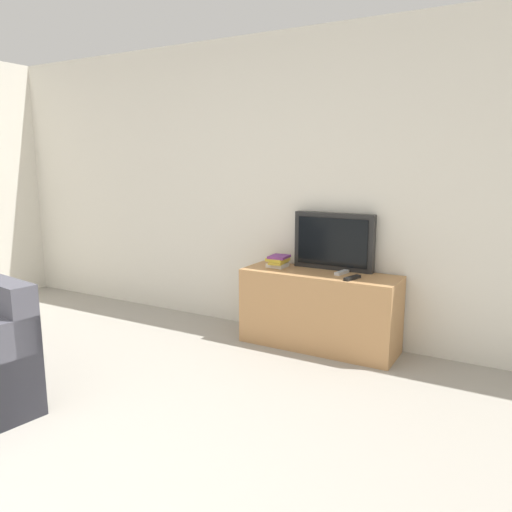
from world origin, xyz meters
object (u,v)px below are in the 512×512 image
(television, at_px, (334,241))
(book_stack, at_px, (278,261))
(tv_stand, at_px, (319,310))
(remote_secondary, at_px, (352,278))
(remote_on_stand, at_px, (342,273))

(television, relative_size, book_stack, 2.96)
(tv_stand, relative_size, remote_secondary, 7.26)
(remote_on_stand, bearing_deg, tv_stand, -167.46)
(book_stack, height_order, remote_secondary, book_stack)
(television, xyz_separation_m, remote_secondary, (0.26, -0.27, -0.22))
(television, distance_m, book_stack, 0.50)
(television, bearing_deg, remote_secondary, -46.24)
(television, distance_m, remote_on_stand, 0.29)
(television, relative_size, remote_secondary, 3.84)
(book_stack, distance_m, remote_secondary, 0.72)
(book_stack, bearing_deg, remote_on_stand, 0.33)
(television, xyz_separation_m, remote_on_stand, (0.13, -0.13, -0.22))
(tv_stand, height_order, television, television)
(remote_on_stand, bearing_deg, television, 133.26)
(tv_stand, xyz_separation_m, book_stack, (-0.40, 0.03, 0.37))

